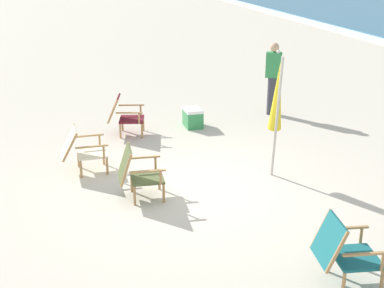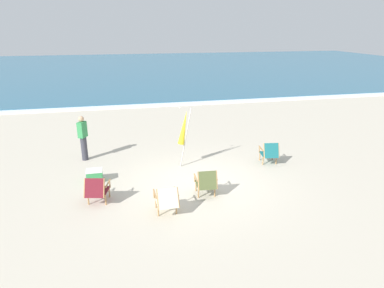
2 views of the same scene
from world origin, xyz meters
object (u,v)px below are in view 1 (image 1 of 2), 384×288
umbrella_furled_yellow (277,97)px  person_near_chairs (273,78)px  beach_chair_front_right (82,148)px  cooler_box (193,118)px  beach_chair_front_left (124,114)px  beach_chair_back_right (344,250)px  beach_chair_back_left (137,172)px

umbrella_furled_yellow → person_near_chairs: size_ratio=1.29×
beach_chair_front_right → cooler_box: beach_chair_front_right is taller
person_near_chairs → beach_chair_front_left: bearing=-80.9°
beach_chair_front_right → umbrella_furled_yellow: bearing=70.6°
umbrella_furled_yellow → beach_chair_back_right: bearing=-8.5°
beach_chair_front_left → person_near_chairs: (-0.55, 3.45, 0.41)m
cooler_box → beach_chair_front_right: bearing=-52.2°
beach_chair_back_left → cooler_box: size_ratio=1.67×
person_near_chairs → cooler_box: bearing=-78.0°
beach_chair_front_right → beach_chair_front_left: beach_chair_front_left is taller
beach_chair_back_right → beach_chair_back_left: bearing=-146.5°
beach_chair_back_left → person_near_chairs: person_near_chairs is taller
beach_chair_front_right → umbrella_furled_yellow: 3.33m
beach_chair_front_left → cooler_box: 1.50m
beach_chair_back_right → beach_chair_back_left: (-2.78, -1.84, 0.00)m
beach_chair_front_left → cooler_box: (-0.13, 1.48, -0.23)m
umbrella_furled_yellow → cooler_box: (-2.96, -0.57, -1.17)m
beach_chair_back_right → beach_chair_back_left: beach_chair_back_left is taller
beach_chair_back_right → beach_chair_front_left: 6.00m
beach_chair_front_right → person_near_chairs: (-2.31, 4.41, 0.42)m
beach_chair_back_left → beach_chair_front_left: bearing=175.6°
beach_chair_back_right → person_near_chairs: person_near_chairs is taller
beach_chair_back_right → cooler_box: 5.92m
umbrella_furled_yellow → person_near_chairs: bearing=157.5°
beach_chair_back_left → beach_chair_front_right: size_ratio=1.04×
person_near_chairs → cooler_box: person_near_chairs is taller
beach_chair_back_right → umbrella_furled_yellow: bearing=171.5°
beach_chair_back_right → person_near_chairs: size_ratio=0.50×
beach_chair_back_right → beach_chair_front_right: bearing=-147.4°
umbrella_furled_yellow → cooler_box: size_ratio=4.29×
beach_chair_front_left → cooler_box: beach_chair_front_left is taller
beach_chair_back_right → beach_chair_front_right: (-4.02, -2.57, -0.01)m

